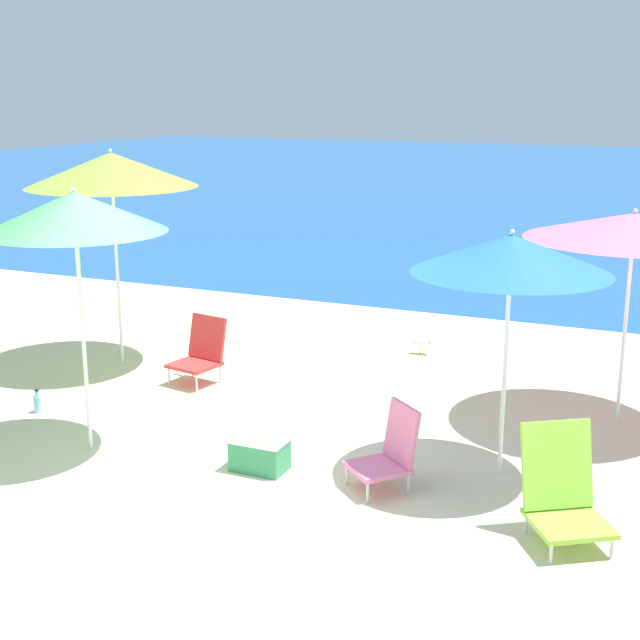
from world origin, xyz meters
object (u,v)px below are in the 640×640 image
object	(u,v)px
beach_umbrella_blue	(511,254)
cooler_box	(260,452)
beach_chair_red	(201,351)
beach_chair_lime	(562,491)
beach_umbrella_pink	(634,226)
seagull	(423,343)
beach_umbrella_lime	(111,170)
beach_umbrella_green	(75,212)
water_bottle	(38,403)
beach_chair_pink	(390,450)

from	to	relation	value
beach_umbrella_blue	cooler_box	bearing A→B (deg)	-158.67
beach_chair_red	cooler_box	xyz separation A→B (m)	(1.64, -1.81, -0.18)
beach_chair_red	beach_chair_lime	xyz separation A→B (m)	(4.12, -1.96, 0.01)
beach_umbrella_pink	seagull	bearing A→B (deg)	149.39
beach_umbrella_lime	beach_chair_lime	xyz separation A→B (m)	(5.31, -2.18, -1.87)
beach_umbrella_green	seagull	bearing A→B (deg)	65.27
beach_umbrella_green	beach_chair_lime	xyz separation A→B (m)	(4.04, 0.04, -1.75)
beach_umbrella_pink	water_bottle	size ratio (longest dim) A/B	8.61
beach_umbrella_green	cooler_box	world-z (taller)	beach_umbrella_green
beach_umbrella_pink	beach_umbrella_green	world-z (taller)	beach_umbrella_green
beach_umbrella_blue	water_bottle	xyz separation A→B (m)	(-4.47, -0.39, -1.74)
beach_umbrella_pink	beach_chair_pink	size ratio (longest dim) A/B	3.02
beach_umbrella_lime	beach_umbrella_pink	bearing A→B (deg)	3.47
beach_umbrella_green	beach_chair_pink	world-z (taller)	beach_umbrella_green
beach_umbrella_lime	cooler_box	distance (m)	4.04
beach_umbrella_blue	cooler_box	distance (m)	2.60
beach_umbrella_lime	beach_chair_lime	bearing A→B (deg)	-22.30
cooler_box	beach_umbrella_blue	bearing A→B (deg)	21.33
beach_umbrella_lime	seagull	xyz separation A→B (m)	(3.08, 1.73, -2.07)
beach_umbrella_pink	water_bottle	bearing A→B (deg)	-158.93
beach_umbrella_blue	beach_chair_lime	xyz separation A→B (m)	(0.62, -0.88, -1.49)
beach_umbrella_blue	beach_umbrella_lime	size ratio (longest dim) A/B	0.83
beach_umbrella_blue	beach_chair_lime	bearing A→B (deg)	-54.57
beach_umbrella_green	seagull	world-z (taller)	beach_umbrella_green
beach_umbrella_pink	beach_chair_pink	distance (m)	3.11
beach_umbrella_green	seagull	distance (m)	4.77
cooler_box	beach_chair_lime	bearing A→B (deg)	-3.63
beach_umbrella_pink	seagull	world-z (taller)	beach_umbrella_pink
beach_chair_red	beach_chair_lime	distance (m)	4.56
beach_umbrella_lime	beach_chair_pink	size ratio (longest dim) A/B	3.62
water_bottle	beach_chair_red	bearing A→B (deg)	56.47
beach_chair_red	beach_umbrella_lime	bearing A→B (deg)	-179.36
beach_umbrella_green	beach_umbrella_blue	bearing A→B (deg)	15.10
beach_umbrella_blue	beach_chair_red	size ratio (longest dim) A/B	2.87
water_bottle	cooler_box	distance (m)	2.64
water_bottle	cooler_box	bearing A→B (deg)	-7.30
beach_chair_lime	water_bottle	distance (m)	5.12
water_bottle	seagull	world-z (taller)	water_bottle
beach_umbrella_blue	beach_umbrella_green	distance (m)	3.55
beach_umbrella_pink	beach_chair_red	xyz separation A→B (m)	(-4.26, -0.54, -1.53)
beach_umbrella_pink	beach_chair_red	bearing A→B (deg)	-172.72
beach_umbrella_pink	cooler_box	bearing A→B (deg)	-138.00
beach_umbrella_blue	seagull	distance (m)	3.82
beach_umbrella_lime	beach_chair_red	distance (m)	2.23
beach_chair_red	beach_chair_pink	distance (m)	3.22
beach_chair_red	water_bottle	xyz separation A→B (m)	(-0.98, -1.47, -0.25)
beach_umbrella_pink	beach_umbrella_green	size ratio (longest dim) A/B	0.88
beach_umbrella_pink	beach_umbrella_green	xyz separation A→B (m)	(-4.18, -2.55, 0.22)
beach_umbrella_green	cooler_box	size ratio (longest dim) A/B	5.02
water_bottle	beach_umbrella_pink	bearing A→B (deg)	21.07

